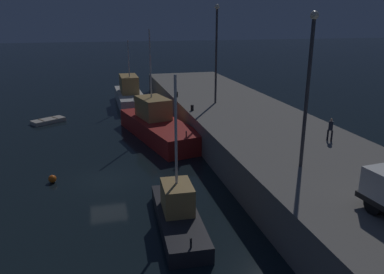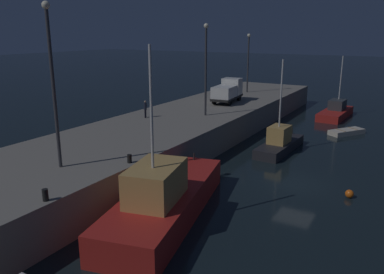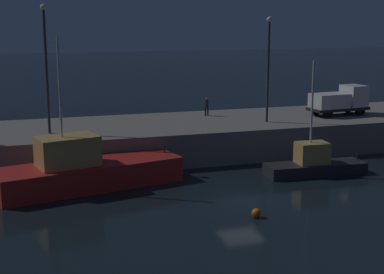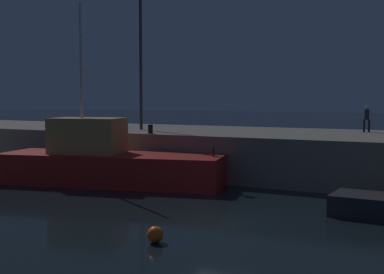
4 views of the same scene
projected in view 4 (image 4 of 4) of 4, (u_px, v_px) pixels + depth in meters
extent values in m
plane|color=black|center=(218.00, 221.00, 19.31)|extent=(320.00, 320.00, 0.00)
cube|color=gray|center=(308.00, 155.00, 30.38)|extent=(64.58, 10.12, 2.55)
cube|color=red|center=(112.00, 169.00, 27.70)|extent=(12.47, 6.20, 1.63)
cube|color=tan|center=(88.00, 136.00, 27.92)|extent=(4.16, 3.11, 1.89)
cylinder|color=silver|center=(81.00, 60.00, 27.71)|extent=(0.14, 0.14, 6.12)
cylinder|color=#262626|center=(213.00, 152.00, 26.26)|extent=(0.10, 0.10, 0.50)
sphere|color=orange|center=(155.00, 234.00, 16.42)|extent=(0.53, 0.53, 0.53)
cylinder|color=#38383D|center=(141.00, 61.00, 33.51)|extent=(0.20, 0.20, 8.84)
cylinder|color=black|center=(364.00, 126.00, 31.04)|extent=(0.12, 0.12, 0.75)
cylinder|color=black|center=(369.00, 126.00, 31.04)|extent=(0.12, 0.12, 0.75)
cylinder|color=#1E2333|center=(367.00, 114.00, 30.99)|extent=(0.39, 0.39, 0.62)
sphere|color=tan|center=(367.00, 107.00, 30.96)|extent=(0.18, 0.18, 0.18)
cylinder|color=black|center=(65.00, 126.00, 32.74)|extent=(0.28, 0.28, 0.58)
cylinder|color=black|center=(150.00, 129.00, 29.93)|extent=(0.28, 0.28, 0.52)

